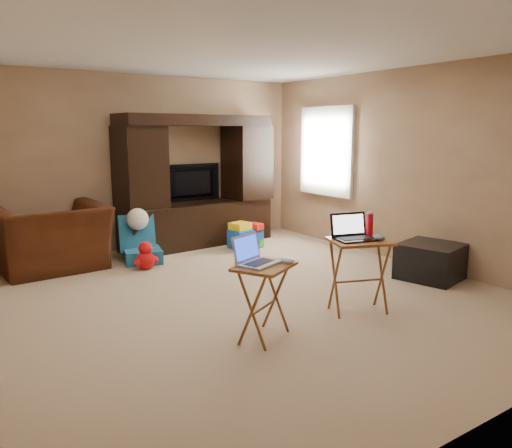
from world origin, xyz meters
TOP-DOWN VIEW (x-y plane):
  - floor at (0.00, 0.00)m, footprint 5.50×5.50m
  - ceiling at (0.00, 0.00)m, footprint 5.50×5.50m
  - wall_back at (0.00, 2.75)m, footprint 5.00×0.00m
  - wall_front at (0.00, -2.75)m, footprint 5.00×0.00m
  - wall_right at (2.50, 0.00)m, footprint 0.00×5.50m
  - window_pane at (2.48, 1.55)m, footprint 0.00×1.20m
  - window_frame at (2.46, 1.55)m, footprint 0.06×1.14m
  - entertainment_center at (0.70, 2.42)m, footprint 2.41×0.77m
  - television at (0.70, 2.57)m, footprint 0.98×0.13m
  - recliner at (-1.45, 2.17)m, footprint 1.31×1.17m
  - child_rocker at (-0.39, 1.90)m, footprint 0.58×0.63m
  - plush_toy at (-0.49, 1.55)m, footprint 0.32×0.27m
  - push_toy at (1.19, 1.86)m, footprint 0.60×0.49m
  - ottoman at (2.15, -0.68)m, footprint 0.78×0.78m
  - tray_table_left at (-0.46, -1.01)m, footprint 0.61×0.57m
  - tray_table_right at (0.64, -1.00)m, footprint 0.66×0.60m
  - laptop_left at (-0.49, -0.98)m, footprint 0.41×0.37m
  - laptop_right at (0.60, -0.98)m, footprint 0.43×0.38m
  - mouse_left at (-0.27, -1.08)m, footprint 0.12×0.15m
  - mouse_right at (0.77, -1.12)m, footprint 0.14×0.17m
  - water_bottle at (0.84, -0.92)m, footprint 0.07×0.07m

SIDE VIEW (x-z plane):
  - floor at x=0.00m, z-range 0.00..0.00m
  - plush_toy at x=-0.49m, z-range 0.00..0.36m
  - push_toy at x=1.19m, z-range 0.00..0.40m
  - ottoman at x=2.15m, z-range 0.00..0.42m
  - child_rocker at x=-0.39m, z-range 0.00..0.62m
  - tray_table_left at x=-0.46m, z-range 0.00..0.63m
  - tray_table_right at x=0.64m, z-range 0.00..0.71m
  - recliner at x=-1.45m, z-range 0.00..0.81m
  - mouse_left at x=-0.27m, z-range 0.63..0.69m
  - mouse_right at x=0.77m, z-range 0.71..0.76m
  - laptop_left at x=-0.49m, z-range 0.63..0.87m
  - water_bottle at x=0.84m, z-range 0.71..0.92m
  - laptop_right at x=0.60m, z-range 0.71..0.95m
  - television at x=0.70m, z-range 0.65..1.21m
  - entertainment_center at x=0.70m, z-range 0.00..1.94m
  - wall_back at x=0.00m, z-range -1.25..3.75m
  - wall_front at x=0.00m, z-range -1.25..3.75m
  - wall_right at x=2.50m, z-range -1.50..4.00m
  - window_pane at x=2.48m, z-range 0.80..2.00m
  - window_frame at x=2.46m, z-range 0.73..2.07m
  - ceiling at x=0.00m, z-range 2.50..2.50m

